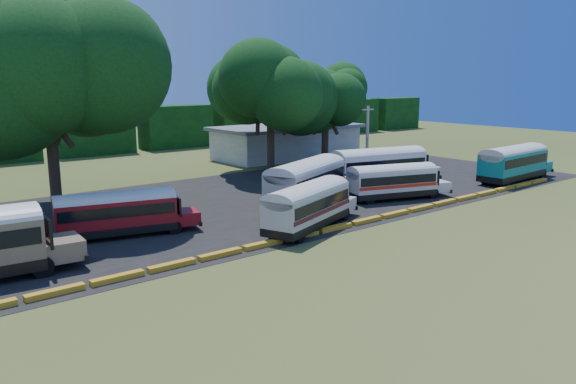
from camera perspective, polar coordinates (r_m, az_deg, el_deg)
ground at (r=37.74m, az=7.53°, el=-3.78°), size 160.00×160.00×0.00m
asphalt_strip at (r=47.10m, az=-2.29°, el=-0.59°), size 64.00×24.00×0.02m
curb at (r=38.37m, az=6.44°, el=-3.26°), size 53.70×0.45×0.30m
terminal_building at (r=71.14m, az=-0.08°, el=5.20°), size 19.00×9.00×4.00m
treeline_backdrop at (r=77.86m, az=-19.16°, el=5.83°), size 130.00×4.00×6.00m
bus_red at (r=36.94m, az=-16.78°, el=-1.82°), size 9.19×4.32×2.94m
bus_cream_west at (r=36.97m, az=2.14°, el=-1.17°), size 9.76×5.47×3.14m
bus_cream_east at (r=44.01m, az=1.99°, el=1.26°), size 11.22×6.78×3.63m
bus_white_red at (r=46.98m, az=10.71°, el=1.24°), size 9.21×4.84×2.95m
bus_white_blue at (r=52.43m, az=9.35°, el=2.76°), size 11.25×5.15×3.59m
bus_teal at (r=58.43m, az=22.01°, el=2.94°), size 10.75×3.09×3.50m
tree_west at (r=43.72m, az=-23.48°, el=12.29°), size 14.40×14.40×16.49m
tree_center at (r=58.30m, az=-1.81°, el=10.99°), size 10.70×10.70×13.30m
tree_east at (r=65.53m, az=3.84°, el=9.79°), size 7.78×7.78×10.84m
utility_pole at (r=57.38m, az=8.05°, el=5.20°), size 1.60×0.30×7.12m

